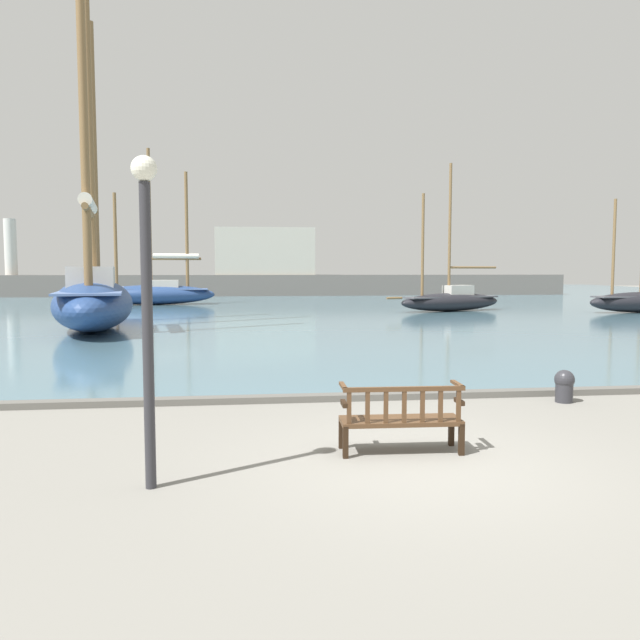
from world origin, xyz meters
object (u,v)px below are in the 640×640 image
Objects in this scene: sailboat_distant_harbor at (93,293)px; sailboat_outer_port at (451,299)px; park_bench at (401,418)px; mooring_bollard at (564,385)px; lamp_post at (147,286)px; sailboat_far_starboard at (155,291)px.

sailboat_distant_harbor reaches higher than sailboat_outer_port.
sailboat_outer_port is (9.50, 25.99, 0.28)m from park_bench.
lamp_post is (-6.86, -3.70, 1.93)m from mooring_bollard.
park_bench is 0.44× the size of lamp_post.
mooring_bollard is (11.75, -31.90, -0.69)m from sailboat_far_starboard.
park_bench is 0.11× the size of sailboat_distant_harbor.
sailboat_far_starboard is (-7.99, 34.61, 0.54)m from park_bench.
sailboat_distant_harbor is 19.48m from sailboat_outer_port.
lamp_post is at bearing -162.38° from park_bench.
park_bench is 0.20× the size of sailboat_outer_port.
park_bench is 4.64m from mooring_bollard.
lamp_post reaches higher than park_bench.
sailboat_distant_harbor is at bearing 114.58° from park_bench.
park_bench is 3.71m from lamp_post.
sailboat_distant_harbor is 18.98m from lamp_post.
park_bench is 0.16× the size of sailboat_far_starboard.
sailboat_outer_port is 29.81m from lamp_post.
sailboat_far_starboard is 1.25× the size of sailboat_outer_port.
sailboat_outer_port is at bearing 76.14° from mooring_bollard.
sailboat_distant_harbor is at bearing -153.65° from sailboat_outer_port.
mooring_bollard is 8.03m from lamp_post.
sailboat_outer_port is 13.72× the size of mooring_bollard.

